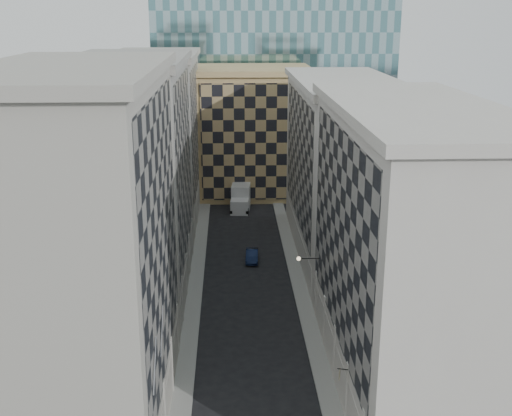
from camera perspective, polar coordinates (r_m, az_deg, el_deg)
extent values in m
cube|color=gray|center=(63.22, -5.51, -7.80)|extent=(1.50, 100.00, 0.15)
cube|color=gray|center=(63.50, 4.08, -7.64)|extent=(1.50, 100.00, 0.15)
cube|color=#A49E93|center=(42.19, -15.10, -4.50)|extent=(10.00, 22.00, 23.00)
cube|color=gray|center=(40.86, -8.57, -2.55)|extent=(0.25, 19.36, 18.00)
cube|color=#A49E93|center=(45.94, -8.02, -16.07)|extent=(0.45, 21.12, 3.20)
cube|color=#A49E93|center=(39.53, -16.44, 11.70)|extent=(10.80, 22.80, 0.70)
cylinder|color=#A49E93|center=(43.35, -8.61, -17.38)|extent=(0.90, 0.90, 4.40)
cylinder|color=#A49E93|center=(47.96, -7.93, -13.67)|extent=(0.90, 0.90, 4.40)
cylinder|color=#A49E93|center=(52.74, -7.38, -10.62)|extent=(0.90, 0.90, 4.40)
cube|color=gray|center=(62.95, -10.90, 2.44)|extent=(10.00, 22.00, 22.00)
cube|color=gray|center=(62.06, -6.50, 3.85)|extent=(0.25, 19.36, 17.00)
cube|color=gray|center=(65.41, -6.25, -5.48)|extent=(0.45, 21.12, 3.20)
cube|color=gray|center=(61.14, -11.50, 12.78)|extent=(10.80, 22.80, 0.70)
cylinder|color=gray|center=(57.65, -6.94, -8.08)|extent=(0.90, 0.90, 4.40)
cylinder|color=gray|center=(62.66, -6.57, -5.94)|extent=(0.90, 0.90, 4.40)
cylinder|color=gray|center=(67.74, -6.25, -4.12)|extent=(0.90, 0.90, 4.40)
cylinder|color=gray|center=(72.89, -5.99, -2.56)|extent=(0.90, 0.90, 4.40)
cube|color=#A49E93|center=(84.35, -8.79, 5.89)|extent=(10.00, 22.00, 21.00)
cube|color=gray|center=(83.68, -5.49, 6.97)|extent=(0.25, 19.36, 16.00)
cube|color=#A49E93|center=(86.11, -5.35, 0.14)|extent=(0.45, 21.12, 3.20)
cube|color=#A49E93|center=(82.96, -9.14, 13.26)|extent=(10.80, 22.80, 0.70)
cylinder|color=#A49E93|center=(78.08, -5.75, -1.20)|extent=(0.90, 0.90, 4.40)
cylinder|color=#A49E93|center=(83.31, -5.55, -0.01)|extent=(0.90, 0.90, 4.40)
cylinder|color=#A49E93|center=(88.58, -5.37, 1.03)|extent=(0.90, 0.90, 4.40)
cylinder|color=#A49E93|center=(93.87, -5.22, 1.96)|extent=(0.90, 0.90, 4.40)
cube|color=beige|center=(47.15, 13.34, -4.01)|extent=(10.00, 26.00, 20.00)
cube|color=gray|center=(45.56, 7.55, -2.42)|extent=(0.25, 22.88, 15.00)
cube|color=beige|center=(49.74, 7.19, -13.23)|extent=(0.45, 24.96, 3.20)
cube|color=beige|center=(44.57, 14.26, 8.51)|extent=(10.80, 26.80, 0.70)
cylinder|color=beige|center=(45.10, 8.52, -15.87)|extent=(0.90, 0.90, 4.40)
cylinder|color=beige|center=(49.46, 7.39, -12.62)|extent=(0.90, 0.90, 4.40)
cylinder|color=beige|center=(53.98, 6.47, -9.90)|extent=(0.90, 0.90, 4.40)
cylinder|color=beige|center=(58.60, 5.70, -7.60)|extent=(0.90, 0.90, 4.40)
cube|color=beige|center=(72.47, 7.71, 3.29)|extent=(10.00, 28.00, 19.00)
cube|color=gray|center=(71.43, 3.89, 4.44)|extent=(0.25, 24.64, 14.00)
cube|color=beige|center=(74.06, 3.81, -2.67)|extent=(0.45, 26.88, 3.20)
cube|color=beige|center=(70.79, 8.03, 11.06)|extent=(10.80, 28.80, 0.70)
cube|color=tan|center=(96.95, -0.23, 6.64)|extent=(16.00, 14.00, 18.00)
cube|color=tan|center=(89.99, -0.05, 5.82)|extent=(15.20, 0.25, 16.50)
cube|color=tan|center=(95.69, -0.24, 12.18)|extent=(16.80, 14.80, 0.80)
cube|color=#2B2721|center=(110.01, -1.58, 10.52)|extent=(6.00, 6.00, 28.00)
cylinder|color=gray|center=(36.63, -8.99, -13.66)|extent=(0.10, 2.33, 2.33)
cylinder|color=gray|center=(40.10, -8.37, -10.74)|extent=(0.10, 2.33, 2.33)
cylinder|color=black|center=(55.60, 4.74, -4.49)|extent=(1.80, 0.08, 0.08)
sphere|color=#FFE5B2|center=(55.49, 3.81, -4.51)|extent=(0.36, 0.36, 0.36)
cube|color=silver|center=(87.92, -1.46, 0.16)|extent=(2.63, 2.83, 1.97)
cube|color=silver|center=(90.44, -1.33, 1.11)|extent=(2.85, 4.14, 3.39)
cylinder|color=black|center=(87.32, -2.21, -0.31)|extent=(0.41, 1.01, 0.98)
cylinder|color=black|center=(87.17, -0.78, -0.33)|extent=(0.41, 1.01, 0.98)
cylinder|color=black|center=(92.12, -1.95, 0.62)|extent=(0.41, 1.01, 0.98)
cylinder|color=black|center=(91.97, -0.59, 0.61)|extent=(0.41, 1.01, 0.98)
imported|color=#101B3B|center=(71.34, -0.36, -4.25)|extent=(1.56, 3.91, 1.26)
cylinder|color=black|center=(43.67, 7.72, -14.01)|extent=(0.70, 0.24, 0.06)
cube|color=tan|center=(43.82, 7.44, -14.43)|extent=(0.21, 0.61, 0.62)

